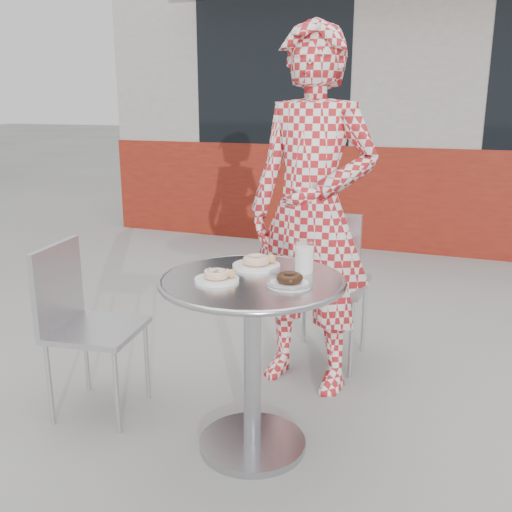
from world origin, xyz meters
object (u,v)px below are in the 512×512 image
(plate_near, at_px, (218,277))
(bistro_table, at_px, (252,322))
(milk_cup, at_px, (304,258))
(plate_far, at_px, (257,263))
(chair_far, at_px, (326,315))
(seated_person, at_px, (311,213))
(chair_left, at_px, (97,362))
(plate_checker, at_px, (289,281))

(plate_near, bearing_deg, bistro_table, 35.55)
(bistro_table, distance_m, milk_cup, 0.33)
(bistro_table, bearing_deg, plate_far, 104.15)
(plate_far, distance_m, plate_near, 0.24)
(chair_far, height_order, seated_person, seated_person)
(seated_person, xyz_separation_m, plate_far, (-0.08, -0.51, -0.12))
(chair_left, distance_m, plate_far, 0.91)
(plate_far, bearing_deg, chair_far, 82.42)
(chair_left, distance_m, seated_person, 1.23)
(chair_left, xyz_separation_m, plate_checker, (0.94, -0.04, 0.51))
(bistro_table, distance_m, chair_far, 0.98)
(chair_left, relative_size, plate_far, 4.03)
(seated_person, xyz_separation_m, milk_cup, (0.12, -0.50, -0.08))
(plate_far, xyz_separation_m, plate_near, (-0.07, -0.23, -0.00))
(chair_far, height_order, chair_left, chair_far)
(chair_far, distance_m, chair_left, 1.25)
(plate_far, distance_m, plate_checker, 0.27)
(plate_checker, bearing_deg, plate_near, -169.08)
(bistro_table, xyz_separation_m, chair_far, (0.07, 0.93, -0.29))
(bistro_table, relative_size, chair_far, 0.85)
(milk_cup, bearing_deg, chair_far, 97.13)
(plate_far, bearing_deg, plate_near, -107.51)
(seated_person, height_order, plate_far, seated_person)
(plate_near, relative_size, milk_cup, 1.37)
(bistro_table, xyz_separation_m, seated_person, (0.05, 0.66, 0.32))
(plate_near, distance_m, plate_checker, 0.28)
(chair_far, distance_m, plate_checker, 1.08)
(bistro_table, xyz_separation_m, chair_left, (-0.78, 0.02, -0.32))
(bistro_table, xyz_separation_m, plate_checker, (0.16, -0.03, 0.20))
(plate_far, relative_size, milk_cup, 1.58)
(chair_far, xyz_separation_m, plate_far, (-0.10, -0.78, 0.49))
(chair_left, height_order, plate_checker, chair_left)
(chair_far, bearing_deg, chair_left, 46.67)
(plate_far, xyz_separation_m, plate_checker, (0.20, -0.18, -0.01))
(plate_far, height_order, milk_cup, milk_cup)
(bistro_table, distance_m, seated_person, 0.73)
(bistro_table, height_order, plate_checker, plate_checker)
(chair_left, relative_size, plate_checker, 4.53)
(bistro_table, xyz_separation_m, milk_cup, (0.16, 0.15, 0.24))
(plate_far, xyz_separation_m, milk_cup, (0.20, 0.00, 0.04))
(plate_near, bearing_deg, milk_cup, 40.45)
(chair_far, relative_size, plate_checker, 5.00)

